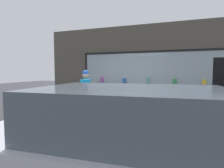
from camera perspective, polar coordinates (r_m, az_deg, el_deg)
The scene contains 7 objects.
ground_plane at distance 5.36m, azimuth 1.20°, elevation -13.26°, with size 40.00×40.00×0.00m, color #2D2D33.
shopfront_facade at distance 7.41m, azimuth 7.57°, elevation 5.02°, with size 7.78×0.29×3.50m.
display_table_left at distance 6.57m, azimuth -10.12°, elevation -3.52°, with size 2.86×0.75×0.90m.
display_table_right at distance 5.75m, azimuth 19.44°, elevation -4.80°, with size 2.86×0.71×0.91m.
person_browsing at distance 5.76m, azimuth -8.59°, elevation -2.37°, with size 0.29×0.65×1.64m.
small_dog at distance 5.44m, azimuth -6.32°, elevation -10.15°, with size 0.25×0.55×0.40m.
parked_car at distance 2.24m, azimuth 6.04°, elevation -18.53°, with size 4.07×2.05×1.41m.
Camera 1 is at (1.57, -4.87, 1.60)m, focal length 28.00 mm.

